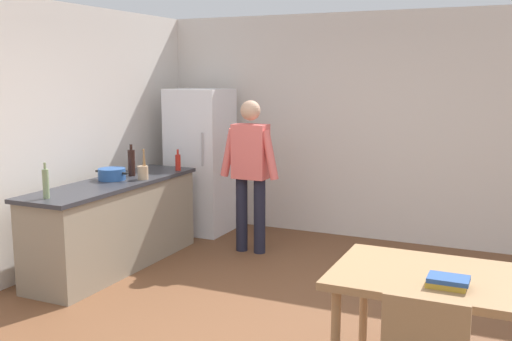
{
  "coord_description": "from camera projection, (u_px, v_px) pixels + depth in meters",
  "views": [
    {
      "loc": [
        1.78,
        -3.97,
        1.99
      ],
      "look_at": [
        -0.5,
        1.01,
        1.08
      ],
      "focal_mm": 41.45,
      "sensor_mm": 36.0,
      "label": 1
    }
  ],
  "objects": [
    {
      "name": "cooking_pot",
      "position": [
        112.0,
        174.0,
        6.09
      ],
      "size": [
        0.4,
        0.28,
        0.12
      ],
      "color": "#285193",
      "rests_on": "kitchen_counter"
    },
    {
      "name": "kitchen_counter",
      "position": [
        115.0,
        224.0,
        6.09
      ],
      "size": [
        0.64,
        2.2,
        0.9
      ],
      "color": "gray",
      "rests_on": "ground_plane"
    },
    {
      "name": "person",
      "position": [
        250.0,
        166.0,
        6.51
      ],
      "size": [
        0.7,
        0.22,
        1.7
      ],
      "color": "#1E1E2D",
      "rests_on": "ground_plane"
    },
    {
      "name": "bottle_wine_dark",
      "position": [
        131.0,
        162.0,
        6.32
      ],
      "size": [
        0.08,
        0.08,
        0.34
      ],
      "color": "black",
      "rests_on": "kitchen_counter"
    },
    {
      "name": "book_stack",
      "position": [
        447.0,
        282.0,
        3.46
      ],
      "size": [
        0.24,
        0.17,
        0.06
      ],
      "color": "gold",
      "rests_on": "dining_table"
    },
    {
      "name": "wall_back",
      "position": [
        362.0,
        127.0,
        7.09
      ],
      "size": [
        6.4,
        0.12,
        2.7
      ],
      "primitive_type": "cube",
      "color": "silver",
      "rests_on": "ground_plane"
    },
    {
      "name": "bottle_sauce_red",
      "position": [
        178.0,
        162.0,
        6.68
      ],
      "size": [
        0.06,
        0.06,
        0.24
      ],
      "color": "#B22319",
      "rests_on": "kitchen_counter"
    },
    {
      "name": "bottle_vinegar_tall",
      "position": [
        46.0,
        183.0,
        5.17
      ],
      "size": [
        0.06,
        0.06,
        0.32
      ],
      "color": "gray",
      "rests_on": "kitchen_counter"
    },
    {
      "name": "refrigerator",
      "position": [
        201.0,
        161.0,
        7.41
      ],
      "size": [
        0.7,
        0.67,
        1.8
      ],
      "color": "white",
      "rests_on": "ground_plane"
    },
    {
      "name": "ground_plane",
      "position": [
        260.0,
        330.0,
        4.62
      ],
      "size": [
        14.0,
        14.0,
        0.0
      ],
      "primitive_type": "plane",
      "color": "brown"
    },
    {
      "name": "wall_left",
      "position": [
        21.0,
        141.0,
        5.65
      ],
      "size": [
        0.12,
        5.6,
        2.7
      ],
      "primitive_type": "cube",
      "color": "silver",
      "rests_on": "ground_plane"
    },
    {
      "name": "utensil_jar",
      "position": [
        143.0,
        172.0,
        6.12
      ],
      "size": [
        0.11,
        0.11,
        0.32
      ],
      "color": "tan",
      "rests_on": "kitchen_counter"
    },
    {
      "name": "dining_table",
      "position": [
        446.0,
        288.0,
        3.67
      ],
      "size": [
        1.4,
        0.9,
        0.75
      ],
      "color": "#9E754C",
      "rests_on": "ground_plane"
    }
  ]
}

